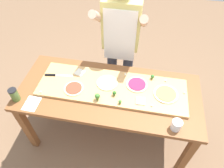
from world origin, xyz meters
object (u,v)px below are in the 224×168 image
Objects in this scene: cheese_crumble_a at (41,92)px; pizza_slice_near_left at (141,101)px; broccoli_floret_front_left at (114,93)px; pizza_slice_center at (80,73)px; prep_table at (109,97)px; pizza_whole_cheese_artichoke at (107,83)px; pizza_whole_beet_magenta at (137,84)px; broccoli_floret_back_right at (120,102)px; cheese_crumble_d at (152,105)px; chefs_knife at (55,75)px; cheese_crumble_b at (125,75)px; flour_cup at (176,125)px; recipe_note at (32,104)px; sauce_jar at (14,95)px; cheese_crumble_e at (184,93)px; pizza_whole_pesto_green at (166,94)px; broccoli_floret_back_mid at (152,77)px; pizza_whole_tomato_red at (74,88)px; cook_center at (121,39)px; broccoli_floret_front_mid at (97,96)px; cheese_crumble_c at (166,81)px.

pizza_slice_near_left is at bearing 4.14° from cheese_crumble_a.
broccoli_floret_front_left is at bearing 173.58° from pizza_slice_near_left.
pizza_slice_center is at bearing 150.80° from broccoli_floret_front_left.
pizza_whole_cheese_artichoke reaches higher than prep_table.
broccoli_floret_back_right reaches higher than pizza_whole_beet_magenta.
pizza_slice_center is 6.33× the size of cheese_crumble_d.
broccoli_floret_back_right is (0.72, -0.23, 0.02)m from chefs_knife.
prep_table is 98.83× the size of cheese_crumble_b.
flour_cup is 0.56× the size of recipe_note.
cheese_crumble_a is at bearing 25.88° from sauce_jar.
prep_table is 0.90m from sauce_jar.
recipe_note is (-0.82, -0.14, -0.05)m from broccoli_floret_back_right.
cheese_crumble_d is at bearing -145.16° from cheese_crumble_e.
pizza_whole_cheese_artichoke reaches higher than cheese_crumble_a.
recipe_note is (-1.41, -0.37, -0.03)m from cheese_crumble_e.
pizza_whole_pesto_green is 0.35m from flour_cup.
pizza_whole_beet_magenta is (0.27, 0.11, 0.14)m from prep_table.
prep_table is at bearing 163.59° from cheese_crumble_d.
pizza_whole_beet_magenta is 0.94m from cheese_crumble_a.
broccoli_floret_front_left is (-0.20, -0.17, 0.02)m from pizza_whole_beet_magenta.
recipe_note is (-0.95, -0.40, -0.03)m from pizza_whole_beet_magenta.
broccoli_floret_back_mid is 0.54× the size of flour_cup.
cheese_crumble_e is (0.73, 0.08, 0.14)m from prep_table.
pizza_whole_pesto_green is at bearing 11.87° from broccoli_floret_front_left.
pizza_whole_tomato_red is at bearing 179.13° from broccoli_floret_front_left.
cook_center is at bearing 51.66° from recipe_note.
flour_cup reaches higher than pizza_whole_beet_magenta.
pizza_whole_cheese_artichoke is at bearing 125.11° from broccoli_floret_front_left.
pizza_whole_beet_magenta is (0.30, 0.03, 0.00)m from pizza_whole_cheese_artichoke.
pizza_whole_beet_magenta is 4.09× the size of broccoli_floret_front_left.
pizza_whole_pesto_green and pizza_whole_beet_magenta have the same top height.
pizza_whole_cheese_artichoke is 0.75m from recipe_note.
pizza_whole_tomato_red is at bearing -29.36° from chefs_knife.
pizza_slice_center is 0.58m from broccoli_floret_back_right.
prep_table is 0.50m from broccoli_floret_back_mid.
pizza_whole_tomato_red is 0.63m from pizza_whole_beet_magenta.
pizza_slice_near_left is 0.26m from broccoli_floret_front_left.
flour_cup is (0.50, -0.15, -0.01)m from broccoli_floret_back_right.
broccoli_floret_front_mid reaches higher than cheese_crumble_a.
pizza_whole_tomato_red is 1.01m from flour_cup.
broccoli_floret_front_left is at bearing -140.17° from broccoli_floret_back_mid.
cheese_crumble_e is at bearing 15.65° from broccoli_floret_front_mid.
cheese_crumble_c is at bearing -4.52° from broccoli_floret_back_mid.
pizza_whole_pesto_green is (0.55, 0.04, 0.14)m from prep_table.
chefs_knife is 20.58× the size of cheese_crumble_d.
cheese_crumble_e reaches higher than pizza_slice_near_left.
pizza_whole_pesto_green is 0.23m from broccoli_floret_back_mid.
broccoli_floret_back_right is at bearing -81.20° from cook_center.
recipe_note is (0.16, -0.02, -0.07)m from sauce_jar.
cheese_crumble_e is (0.18, 0.05, -0.00)m from pizza_whole_pesto_green.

